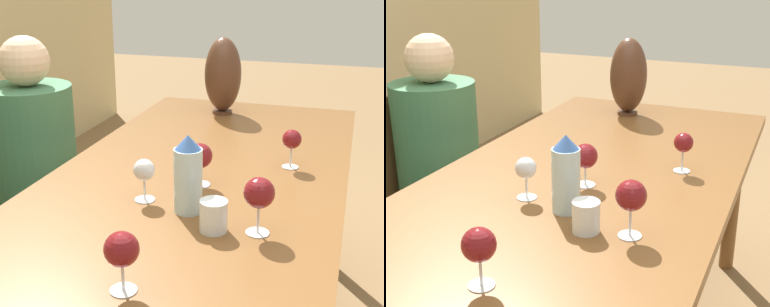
# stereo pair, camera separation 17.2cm
# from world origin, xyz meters

# --- Properties ---
(dining_table) EXTENTS (2.60, 0.98, 0.78)m
(dining_table) POSITION_xyz_m (0.00, 0.00, 0.71)
(dining_table) COLOR brown
(dining_table) RESTS_ON ground_plane
(water_bottle) EXTENTS (0.08, 0.08, 0.23)m
(water_bottle) POSITION_xyz_m (0.00, -0.05, 0.89)
(water_bottle) COLOR #ADCCD6
(water_bottle) RESTS_ON dining_table
(water_tumbler) EXTENTS (0.08, 0.08, 0.09)m
(water_tumbler) POSITION_xyz_m (-0.09, -0.16, 0.82)
(water_tumbler) COLOR silver
(water_tumbler) RESTS_ON dining_table
(vase) EXTENTS (0.17, 0.17, 0.36)m
(vase) POSITION_xyz_m (1.07, 0.12, 0.96)
(vase) COLOR #4C2D1E
(vase) RESTS_ON dining_table
(wine_glass_0) EXTENTS (0.08, 0.08, 0.16)m
(wine_glass_0) POSITION_xyz_m (-0.07, -0.27, 0.89)
(wine_glass_0) COLOR silver
(wine_glass_0) RESTS_ON dining_table
(wine_glass_1) EXTENTS (0.07, 0.07, 0.14)m
(wine_glass_1) POSITION_xyz_m (0.44, -0.29, 0.88)
(wine_glass_1) COLOR silver
(wine_glass_1) RESTS_ON dining_table
(wine_glass_3) EXTENTS (0.08, 0.08, 0.14)m
(wine_glass_3) POSITION_xyz_m (-0.42, -0.04, 0.88)
(wine_glass_3) COLOR silver
(wine_glass_3) RESTS_ON dining_table
(wine_glass_6) EXTENTS (0.08, 0.08, 0.14)m
(wine_glass_6) POSITION_xyz_m (0.20, -0.03, 0.88)
(wine_glass_6) COLOR silver
(wine_glass_6) RESTS_ON dining_table
(wine_glass_7) EXTENTS (0.07, 0.07, 0.13)m
(wine_glass_7) POSITION_xyz_m (0.03, 0.09, 0.87)
(wine_glass_7) COLOR silver
(wine_glass_7) RESTS_ON dining_table
(chair_far) EXTENTS (0.44, 0.44, 0.92)m
(chair_far) POSITION_xyz_m (0.50, 0.87, 0.50)
(chair_far) COLOR brown
(chair_far) RESTS_ON ground_plane
(person_far) EXTENTS (0.36, 0.36, 1.19)m
(person_far) POSITION_xyz_m (0.50, 0.78, 0.63)
(person_far) COLOR #2D2D38
(person_far) RESTS_ON ground_plane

